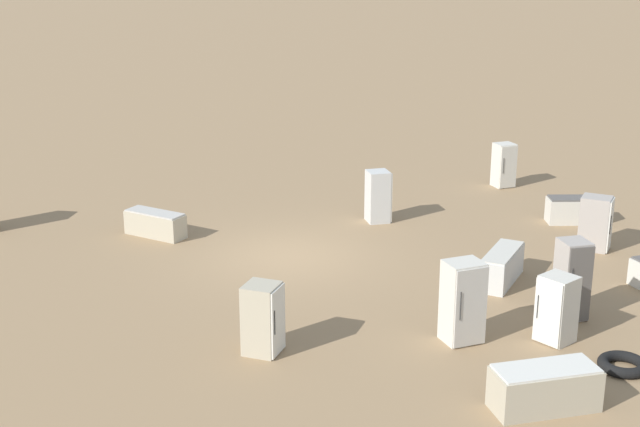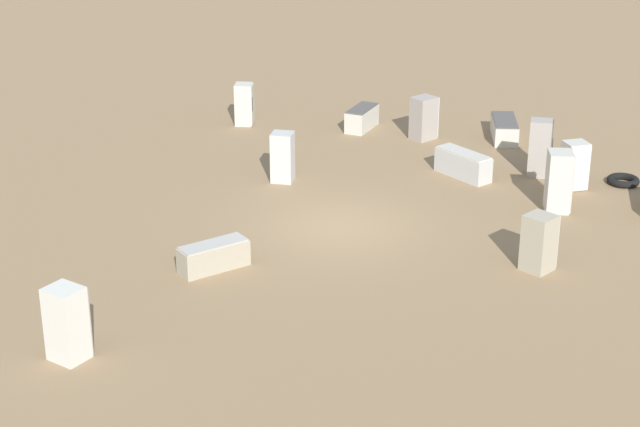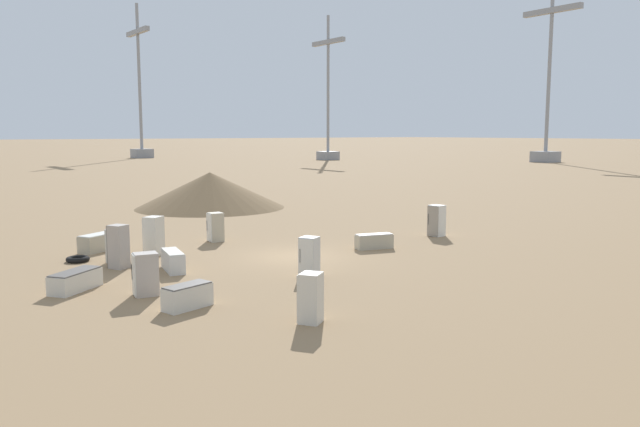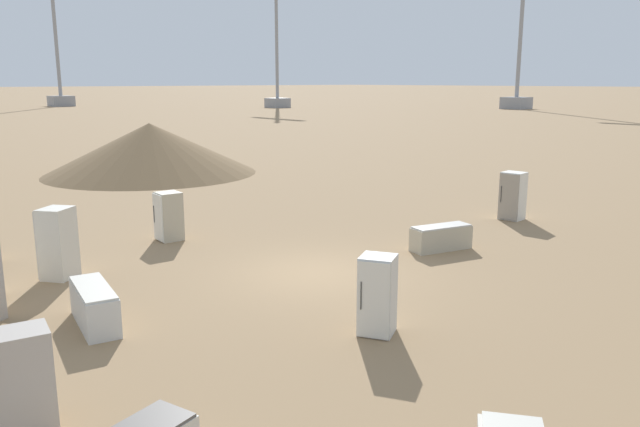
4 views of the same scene
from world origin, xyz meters
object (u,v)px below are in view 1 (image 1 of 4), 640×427
at_px(discarded_fridge_1, 463,302).
at_px(discarded_fridge_12, 378,196).
at_px(discarded_fridge_3, 596,223).
at_px(discarded_fridge_9, 574,210).
at_px(scrap_tire, 623,365).
at_px(discarded_fridge_0, 572,279).
at_px(discarded_fridge_7, 502,267).
at_px(discarded_fridge_5, 155,224).
at_px(discarded_fridge_6, 545,388).
at_px(discarded_fridge_10, 504,165).
at_px(discarded_fridge_11, 557,309).
at_px(discarded_fridge_8, 263,319).

relative_size(discarded_fridge_1, discarded_fridge_12, 1.14).
relative_size(discarded_fridge_3, discarded_fridge_9, 0.86).
bearing_deg(discarded_fridge_9, scrap_tire, -10.31).
xyz_separation_m(discarded_fridge_0, discarded_fridge_3, (4.66, -0.65, -0.15)).
distance_m(discarded_fridge_3, discarded_fridge_7, 3.72).
bearing_deg(discarded_fridge_5, discarded_fridge_1, 78.37).
bearing_deg(scrap_tire, discarded_fridge_7, 32.43).
distance_m(discarded_fridge_6, discarded_fridge_9, 11.03).
bearing_deg(scrap_tire, discarded_fridge_12, 38.48).
bearing_deg(discarded_fridge_10, discarded_fridge_11, 63.26).
bearing_deg(discarded_fridge_0, scrap_tire, 85.32).
bearing_deg(discarded_fridge_8, discarded_fridge_9, 154.87).
bearing_deg(discarded_fridge_9, discarded_fridge_8, -46.03).
xyz_separation_m(discarded_fridge_10, scrap_tire, (-12.54, -2.98, -0.61)).
bearing_deg(discarded_fridge_5, discarded_fridge_12, 132.12).
height_order(discarded_fridge_1, discarded_fridge_10, discarded_fridge_1).
relative_size(discarded_fridge_6, discarded_fridge_10, 1.39).
bearing_deg(discarded_fridge_10, scrap_tire, 68.21).
bearing_deg(discarded_fridge_6, discarded_fridge_12, 177.68).
distance_m(discarded_fridge_5, discarded_fridge_9, 11.83).
height_order(discarded_fridge_12, scrap_tire, discarded_fridge_12).
relative_size(discarded_fridge_10, discarded_fridge_11, 1.02).
distance_m(discarded_fridge_0, discarded_fridge_1, 2.77).
distance_m(discarded_fridge_3, discarded_fridge_6, 8.87).
bearing_deg(discarded_fridge_11, discarded_fridge_5, 13.61).
height_order(discarded_fridge_1, discarded_fridge_7, discarded_fridge_1).
bearing_deg(discarded_fridge_0, discarded_fridge_8, 1.46).
bearing_deg(discarded_fridge_9, discarded_fridge_6, -18.58).
bearing_deg(discarded_fridge_10, discarded_fridge_5, 4.91).
height_order(discarded_fridge_5, discarded_fridge_10, discarded_fridge_10).
bearing_deg(discarded_fridge_12, discarded_fridge_6, -2.22).
distance_m(discarded_fridge_5, discarded_fridge_7, 9.43).
distance_m(discarded_fridge_3, scrap_tire, 6.97).
height_order(discarded_fridge_1, discarded_fridge_8, discarded_fridge_1).
distance_m(discarded_fridge_8, discarded_fridge_9, 11.81).
distance_m(discarded_fridge_6, scrap_tire, 2.37).
distance_m(discarded_fridge_5, discarded_fridge_11, 11.38).
height_order(discarded_fridge_0, scrap_tire, discarded_fridge_0).
xyz_separation_m(discarded_fridge_7, discarded_fridge_12, (3.89, 3.73, 0.35)).
height_order(discarded_fridge_1, discarded_fridge_6, discarded_fridge_1).
bearing_deg(discarded_fridge_1, discarded_fridge_9, -141.22).
height_order(discarded_fridge_5, discarded_fridge_7, discarded_fridge_7).
xyz_separation_m(discarded_fridge_9, discarded_fridge_10, (3.40, 2.20, 0.34)).
relative_size(discarded_fridge_10, scrap_tire, 1.51).
distance_m(discarded_fridge_0, discarded_fridge_7, 2.34).
relative_size(discarded_fridge_3, scrap_tire, 1.50).
bearing_deg(discarded_fridge_3, discarded_fridge_5, -69.72).
xyz_separation_m(discarded_fridge_11, scrap_tire, (-0.97, -1.27, -0.60)).
relative_size(discarded_fridge_8, scrap_tire, 1.50).
relative_size(discarded_fridge_11, discarded_fridge_12, 0.94).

